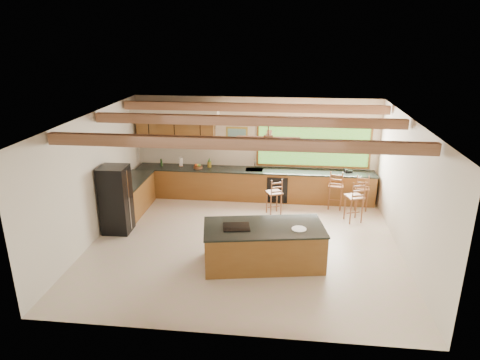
# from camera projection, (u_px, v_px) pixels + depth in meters

# --- Properties ---
(ground) EXTENTS (7.20, 7.20, 0.00)m
(ground) POSITION_uv_depth(u_px,v_px,m) (244.00, 243.00, 10.18)
(ground) COLOR beige
(ground) RESTS_ON ground
(room_shell) EXTENTS (7.27, 6.54, 3.02)m
(room_shell) POSITION_uv_depth(u_px,v_px,m) (240.00, 146.00, 10.08)
(room_shell) COLOR beige
(room_shell) RESTS_ON ground
(counter_run) EXTENTS (7.12, 3.10, 1.22)m
(counter_run) POSITION_uv_depth(u_px,v_px,m) (225.00, 188.00, 12.48)
(counter_run) COLOR brown
(counter_run) RESTS_ON ground
(island) EXTENTS (2.71, 1.61, 0.90)m
(island) POSITION_uv_depth(u_px,v_px,m) (264.00, 245.00, 9.16)
(island) COLOR brown
(island) RESTS_ON ground
(refrigerator) EXTENTS (0.68, 0.66, 1.70)m
(refrigerator) POSITION_uv_depth(u_px,v_px,m) (116.00, 200.00, 10.55)
(refrigerator) COLOR black
(refrigerator) RESTS_ON ground
(bar_stool_a) EXTENTS (0.50, 0.51, 1.06)m
(bar_stool_a) POSITION_uv_depth(u_px,v_px,m) (274.00, 194.00, 11.56)
(bar_stool_a) COLOR brown
(bar_stool_a) RESTS_ON ground
(bar_stool_b) EXTENTS (0.46, 0.46, 1.14)m
(bar_stool_b) POSITION_uv_depth(u_px,v_px,m) (336.00, 186.00, 11.95)
(bar_stool_b) COLOR brown
(bar_stool_b) RESTS_ON ground
(bar_stool_c) EXTENTS (0.53, 0.53, 1.16)m
(bar_stool_c) POSITION_uv_depth(u_px,v_px,m) (355.00, 198.00, 11.11)
(bar_stool_c) COLOR brown
(bar_stool_c) RESTS_ON ground
(bar_stool_d) EXTENTS (0.44, 0.44, 1.06)m
(bar_stool_d) POSITION_uv_depth(u_px,v_px,m) (363.00, 189.00, 11.89)
(bar_stool_d) COLOR brown
(bar_stool_d) RESTS_ON ground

